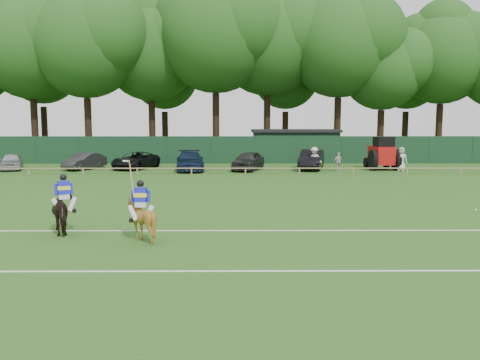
{
  "coord_description": "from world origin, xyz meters",
  "views": [
    {
      "loc": [
        0.36,
        -19.36,
        4.13
      ],
      "look_at": [
        0.5,
        3.0,
        1.4
      ],
      "focal_mm": 38.0,
      "sensor_mm": 36.0,
      "label": 1
    }
  ],
  "objects_px": {
    "sedan_grey": "(85,161)",
    "polo_ball": "(476,210)",
    "suv_black": "(136,160)",
    "sedan_navy": "(190,161)",
    "sedan_silver": "(12,161)",
    "spectator_mid": "(338,162)",
    "horse_dark": "(65,211)",
    "spectator_right": "(401,159)",
    "horse_chestnut": "(141,219)",
    "tractor": "(382,154)",
    "estate_black": "(311,160)",
    "hatch_grey": "(248,161)",
    "utility_shed": "(295,145)",
    "spectator_left": "(314,159)"
  },
  "relations": [
    {
      "from": "sedan_grey",
      "to": "polo_ball",
      "type": "relative_size",
      "value": 44.87
    },
    {
      "from": "suv_black",
      "to": "sedan_navy",
      "type": "bearing_deg",
      "value": 2.29
    },
    {
      "from": "sedan_silver",
      "to": "spectator_mid",
      "type": "height_order",
      "value": "spectator_mid"
    },
    {
      "from": "horse_dark",
      "to": "spectator_right",
      "type": "height_order",
      "value": "spectator_right"
    },
    {
      "from": "spectator_right",
      "to": "horse_chestnut",
      "type": "bearing_deg",
      "value": -102.28
    },
    {
      "from": "sedan_grey",
      "to": "tractor",
      "type": "relative_size",
      "value": 1.23
    },
    {
      "from": "sedan_silver",
      "to": "suv_black",
      "type": "bearing_deg",
      "value": -15.64
    },
    {
      "from": "spectator_right",
      "to": "tractor",
      "type": "distance_m",
      "value": 1.65
    },
    {
      "from": "spectator_right",
      "to": "tractor",
      "type": "relative_size",
      "value": 0.57
    },
    {
      "from": "horse_chestnut",
      "to": "spectator_right",
      "type": "xyz_separation_m",
      "value": [
        16.14,
        22.79,
        0.2
      ]
    },
    {
      "from": "sedan_silver",
      "to": "sedan_navy",
      "type": "distance_m",
      "value": 14.39
    },
    {
      "from": "estate_black",
      "to": "spectator_right",
      "type": "xyz_separation_m",
      "value": [
        6.87,
        -1.27,
        0.14
      ]
    },
    {
      "from": "horse_dark",
      "to": "sedan_grey",
      "type": "height_order",
      "value": "horse_dark"
    },
    {
      "from": "hatch_grey",
      "to": "spectator_mid",
      "type": "height_order",
      "value": "hatch_grey"
    },
    {
      "from": "utility_shed",
      "to": "tractor",
      "type": "bearing_deg",
      "value": -55.04
    },
    {
      "from": "spectator_right",
      "to": "tractor",
      "type": "bearing_deg",
      "value": 161.18
    },
    {
      "from": "sedan_grey",
      "to": "hatch_grey",
      "type": "height_order",
      "value": "hatch_grey"
    },
    {
      "from": "hatch_grey",
      "to": "spectator_mid",
      "type": "bearing_deg",
      "value": 10.57
    },
    {
      "from": "hatch_grey",
      "to": "spectator_left",
      "type": "xyz_separation_m",
      "value": [
        5.19,
        -0.56,
        0.19
      ]
    },
    {
      "from": "sedan_navy",
      "to": "spectator_mid",
      "type": "xyz_separation_m",
      "value": [
        11.63,
        -0.86,
        -0.02
      ]
    },
    {
      "from": "horse_dark",
      "to": "utility_shed",
      "type": "height_order",
      "value": "utility_shed"
    },
    {
      "from": "sedan_grey",
      "to": "sedan_navy",
      "type": "relative_size",
      "value": 0.77
    },
    {
      "from": "estate_black",
      "to": "tractor",
      "type": "distance_m",
      "value": 5.69
    },
    {
      "from": "horse_dark",
      "to": "tractor",
      "type": "height_order",
      "value": "tractor"
    },
    {
      "from": "sedan_grey",
      "to": "utility_shed",
      "type": "relative_size",
      "value": 0.48
    },
    {
      "from": "sedan_grey",
      "to": "spectator_left",
      "type": "height_order",
      "value": "spectator_left"
    },
    {
      "from": "suv_black",
      "to": "hatch_grey",
      "type": "distance_m",
      "value": 9.3
    },
    {
      "from": "spectator_mid",
      "to": "utility_shed",
      "type": "distance_m",
      "value": 10.3
    },
    {
      "from": "hatch_grey",
      "to": "suv_black",
      "type": "bearing_deg",
      "value": -169.46
    },
    {
      "from": "suv_black",
      "to": "estate_black",
      "type": "height_order",
      "value": "estate_black"
    },
    {
      "from": "sedan_navy",
      "to": "spectator_mid",
      "type": "height_order",
      "value": "sedan_navy"
    },
    {
      "from": "spectator_left",
      "to": "spectator_right",
      "type": "bearing_deg",
      "value": 22.55
    },
    {
      "from": "tractor",
      "to": "utility_shed",
      "type": "bearing_deg",
      "value": 121.52
    },
    {
      "from": "suv_black",
      "to": "utility_shed",
      "type": "height_order",
      "value": "utility_shed"
    },
    {
      "from": "spectator_right",
      "to": "utility_shed",
      "type": "bearing_deg",
      "value": 149.73
    },
    {
      "from": "sedan_navy",
      "to": "suv_black",
      "type": "bearing_deg",
      "value": 157.76
    },
    {
      "from": "utility_shed",
      "to": "estate_black",
      "type": "bearing_deg",
      "value": -87.32
    },
    {
      "from": "horse_chestnut",
      "to": "tractor",
      "type": "distance_m",
      "value": 28.16
    },
    {
      "from": "suv_black",
      "to": "tractor",
      "type": "height_order",
      "value": "tractor"
    },
    {
      "from": "horse_chestnut",
      "to": "sedan_grey",
      "type": "bearing_deg",
      "value": -68.92
    },
    {
      "from": "sedan_silver",
      "to": "polo_ball",
      "type": "xyz_separation_m",
      "value": [
        28.82,
        -18.43,
        -0.63
      ]
    },
    {
      "from": "spectator_mid",
      "to": "estate_black",
      "type": "bearing_deg",
      "value": 116.86
    },
    {
      "from": "utility_shed",
      "to": "hatch_grey",
      "type": "bearing_deg",
      "value": -117.54
    },
    {
      "from": "spectator_mid",
      "to": "hatch_grey",
      "type": "bearing_deg",
      "value": 148.63
    },
    {
      "from": "horse_chestnut",
      "to": "sedan_silver",
      "type": "xyz_separation_m",
      "value": [
        -14.88,
        23.91,
        -0.06
      ]
    },
    {
      "from": "spectator_left",
      "to": "spectator_mid",
      "type": "height_order",
      "value": "spectator_left"
    },
    {
      "from": "horse_dark",
      "to": "suv_black",
      "type": "bearing_deg",
      "value": -111.87
    },
    {
      "from": "sedan_grey",
      "to": "estate_black",
      "type": "xyz_separation_m",
      "value": [
        18.37,
        -0.11,
        0.13
      ]
    },
    {
      "from": "suv_black",
      "to": "spectator_mid",
      "type": "height_order",
      "value": "spectator_mid"
    },
    {
      "from": "sedan_silver",
      "to": "sedan_navy",
      "type": "bearing_deg",
      "value": -22.41
    }
  ]
}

